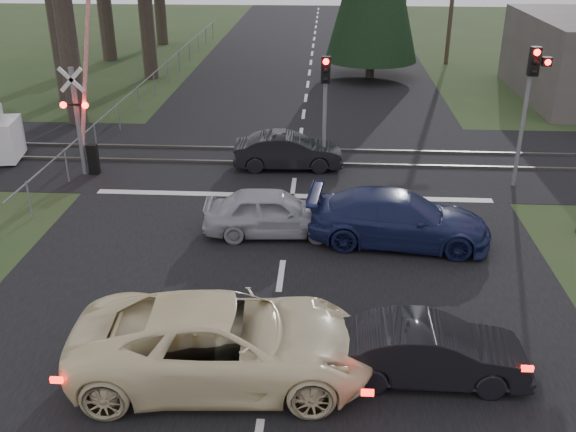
# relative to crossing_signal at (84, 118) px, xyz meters

# --- Properties ---
(ground) EXTENTS (120.00, 120.00, 0.00)m
(ground) POSITION_rel_crossing_signal_xyz_m (7.27, -9.79, -2.06)
(ground) COLOR #273C1B
(ground) RESTS_ON ground
(road) EXTENTS (14.00, 100.00, 0.01)m
(road) POSITION_rel_crossing_signal_xyz_m (7.27, 0.21, -2.05)
(road) COLOR black
(road) RESTS_ON ground
(rail_corridor) EXTENTS (120.00, 8.00, 0.01)m
(rail_corridor) POSITION_rel_crossing_signal_xyz_m (7.27, 2.21, -2.05)
(rail_corridor) COLOR black
(rail_corridor) RESTS_ON ground
(stop_line) EXTENTS (13.00, 0.35, 0.00)m
(stop_line) POSITION_rel_crossing_signal_xyz_m (7.27, -1.59, -2.05)
(stop_line) COLOR silver
(stop_line) RESTS_ON ground
(rail_near) EXTENTS (120.00, 0.12, 0.10)m
(rail_near) POSITION_rel_crossing_signal_xyz_m (7.27, 1.41, -2.01)
(rail_near) COLOR #59544C
(rail_near) RESTS_ON ground
(rail_far) EXTENTS (120.00, 0.12, 0.10)m
(rail_far) POSITION_rel_crossing_signal_xyz_m (7.27, 3.01, -2.01)
(rail_far) COLOR #59544C
(rail_far) RESTS_ON ground
(crossing_signal) EXTENTS (1.62, 0.38, 6.96)m
(crossing_signal) POSITION_rel_crossing_signal_xyz_m (0.00, 0.00, 0.00)
(crossing_signal) COLOR slate
(crossing_signal) RESTS_ON ground
(traffic_signal_right) EXTENTS (0.68, 0.48, 4.70)m
(traffic_signal_right) POSITION_rel_crossing_signal_xyz_m (14.82, -0.31, 1.26)
(traffic_signal_right) COLOR slate
(traffic_signal_right) RESTS_ON ground
(traffic_signal_center) EXTENTS (0.32, 0.48, 4.10)m
(traffic_signal_center) POSITION_rel_crossing_signal_xyz_m (8.27, 0.89, 0.75)
(traffic_signal_center) COLOR slate
(traffic_signal_center) RESTS_ON ground
(fence_left) EXTENTS (0.10, 36.00, 1.20)m
(fence_left) POSITION_rel_crossing_signal_xyz_m (-0.53, 12.71, -2.06)
(fence_left) COLOR slate
(fence_left) RESTS_ON ground
(cream_coupe) EXTENTS (6.02, 3.09, 1.63)m
(cream_coupe) POSITION_rel_crossing_signal_xyz_m (6.44, -10.79, -1.24)
(cream_coupe) COLOR beige
(cream_coupe) RESTS_ON ground
(dark_hatchback) EXTENTS (3.77, 1.32, 1.24)m
(dark_hatchback) POSITION_rel_crossing_signal_xyz_m (10.47, -10.59, -1.44)
(dark_hatchback) COLOR black
(dark_hatchback) RESTS_ON ground
(silver_car) EXTENTS (4.03, 1.82, 1.34)m
(silver_car) POSITION_rel_crossing_signal_xyz_m (6.87, -4.36, -1.39)
(silver_car) COLOR #A3A5AB
(silver_car) RESTS_ON ground
(blue_sedan) EXTENTS (5.21, 2.53, 1.46)m
(blue_sedan) POSITION_rel_crossing_signal_xyz_m (10.41, -4.70, -1.33)
(blue_sedan) COLOR #171F47
(blue_sedan) RESTS_ON ground
(dark_car_far) EXTENTS (3.97, 1.58, 1.29)m
(dark_car_far) POSITION_rel_crossing_signal_xyz_m (6.99, 1.04, -1.41)
(dark_car_far) COLOR black
(dark_car_far) RESTS_ON ground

